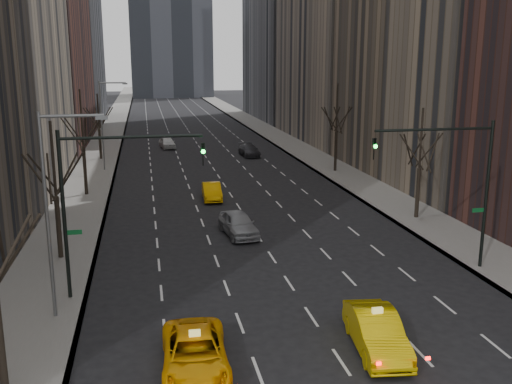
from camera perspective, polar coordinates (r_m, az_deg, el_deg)
sidewalk_left at (r=85.53m, az=-14.60°, el=5.20°), size 4.50×320.00×0.15m
sidewalk_right at (r=87.51m, az=1.69°, el=5.79°), size 4.50×320.00×0.15m
tree_lw_b at (r=33.87m, az=-19.35°, el=-0.44°), size 3.36×3.50×7.82m
tree_lw_c at (r=49.43m, az=-16.87°, el=4.19°), size 3.36×3.50×8.74m
tree_lw_d at (r=67.27m, az=-15.40°, el=6.11°), size 3.36×3.50×7.36m
tree_rw_b at (r=41.93m, az=16.01°, el=2.29°), size 3.36×3.50×7.82m
tree_rw_c at (r=58.28m, az=8.03°, el=5.90°), size 3.36×3.50×8.74m
traffic_mast_left at (r=27.33m, az=-15.34°, el=0.53°), size 6.69×0.39×8.00m
traffic_mast_right at (r=31.63m, az=19.67°, el=1.90°), size 6.69×0.39×8.00m
streetlight_near at (r=25.56m, az=-19.53°, el=-0.31°), size 2.83×0.22×9.00m
streetlight_far at (r=60.03m, az=-14.87°, el=7.32°), size 2.83×0.22×9.00m
taxi_suv at (r=21.77m, az=-6.12°, el=-15.80°), size 2.60×5.27×1.44m
taxi_sedan at (r=23.53m, az=11.95°, el=-13.50°), size 2.22×4.96×1.58m
silver_sedan_ahead at (r=37.22m, az=-1.77°, el=-3.18°), size 2.40×4.78×1.56m
far_taxi at (r=46.80m, az=-4.44°, el=0.06°), size 1.60×4.20×1.37m
far_suv_grey at (r=68.03m, az=-0.70°, el=4.21°), size 2.17×4.84×1.38m
far_car_white at (r=74.89m, az=-8.87°, el=4.90°), size 2.27×4.42×1.44m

